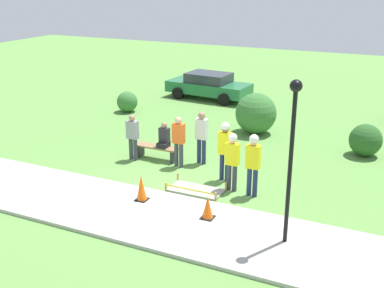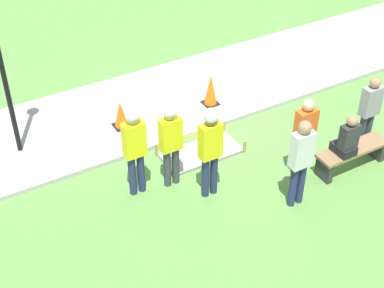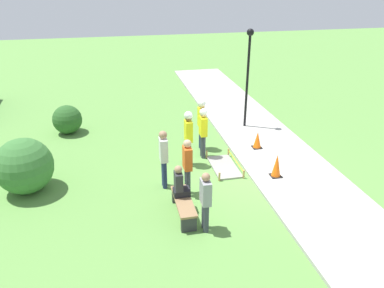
% 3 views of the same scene
% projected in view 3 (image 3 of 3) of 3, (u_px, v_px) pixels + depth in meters
% --- Properties ---
extents(ground_plane, '(60.00, 60.00, 0.00)m').
position_uv_depth(ground_plane, '(249.00, 177.00, 11.98)').
color(ground_plane, '#5B8E42').
extents(sidewalk, '(28.00, 2.91, 0.10)m').
position_uv_depth(sidewalk, '(291.00, 171.00, 12.24)').
color(sidewalk, '#ADAAA3').
rests_on(sidewalk, ground_plane).
extents(wet_concrete_patch, '(1.67, 0.85, 0.29)m').
position_uv_depth(wet_concrete_patch, '(224.00, 167.00, 12.52)').
color(wet_concrete_patch, gray).
rests_on(wet_concrete_patch, ground_plane).
extents(traffic_cone_near_patch, '(0.34, 0.34, 0.76)m').
position_uv_depth(traffic_cone_near_patch, '(277.00, 166.00, 11.66)').
color(traffic_cone_near_patch, black).
rests_on(traffic_cone_near_patch, sidewalk).
extents(traffic_cone_far_patch, '(0.34, 0.34, 0.62)m').
position_uv_depth(traffic_cone_far_patch, '(257.00, 140.00, 13.60)').
color(traffic_cone_far_patch, black).
rests_on(traffic_cone_far_patch, sidewalk).
extents(park_bench, '(1.56, 0.44, 0.48)m').
position_uv_depth(park_bench, '(184.00, 205.00, 9.95)').
color(park_bench, '#2D2D33').
rests_on(park_bench, ground_plane).
extents(person_seated_on_bench, '(0.36, 0.44, 0.89)m').
position_uv_depth(person_seated_on_bench, '(180.00, 184.00, 9.97)').
color(person_seated_on_bench, black).
rests_on(person_seated_on_bench, park_bench).
extents(worker_supervisor, '(0.40, 0.26, 1.81)m').
position_uv_depth(worker_supervisor, '(203.00, 129.00, 12.82)').
color(worker_supervisor, '#383D47').
rests_on(worker_supervisor, ground_plane).
extents(worker_assistant, '(0.40, 0.27, 1.90)m').
position_uv_depth(worker_assistant, '(202.00, 119.00, 13.41)').
color(worker_assistant, navy).
rests_on(worker_assistant, ground_plane).
extents(worker_trainee, '(0.40, 0.28, 1.92)m').
position_uv_depth(worker_trainee, '(188.00, 133.00, 12.25)').
color(worker_trainee, navy).
rests_on(worker_trainee, ground_plane).
extents(bystander_in_orange_shirt, '(0.40, 0.23, 1.75)m').
position_uv_depth(bystander_in_orange_shirt, '(187.00, 164.00, 10.64)').
color(bystander_in_orange_shirt, '#383D47').
rests_on(bystander_in_orange_shirt, ground_plane).
extents(bystander_in_gray_shirt, '(0.40, 0.24, 1.84)m').
position_uv_depth(bystander_in_gray_shirt, '(164.00, 156.00, 11.00)').
color(bystander_in_gray_shirt, navy).
rests_on(bystander_in_gray_shirt, ground_plane).
extents(bystander_in_white_shirt, '(0.40, 0.22, 1.63)m').
position_uv_depth(bystander_in_white_shirt, '(206.00, 199.00, 9.15)').
color(bystander_in_white_shirt, '#383D47').
rests_on(bystander_in_white_shirt, ground_plane).
extents(lamppost_near, '(0.28, 0.28, 3.93)m').
position_uv_depth(lamppost_near, '(248.00, 65.00, 14.61)').
color(lamppost_near, black).
rests_on(lamppost_near, sidewalk).
extents(shrub_rounded_mid, '(1.66, 1.66, 1.66)m').
position_uv_depth(shrub_rounded_mid, '(24.00, 166.00, 10.87)').
color(shrub_rounded_mid, '#387033').
rests_on(shrub_rounded_mid, ground_plane).
extents(shrub_rounded_far, '(1.16, 1.16, 1.16)m').
position_uv_depth(shrub_rounded_far, '(67.00, 120.00, 15.00)').
color(shrub_rounded_far, '#285623').
rests_on(shrub_rounded_far, ground_plane).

